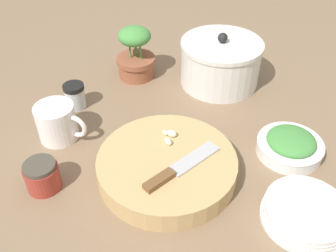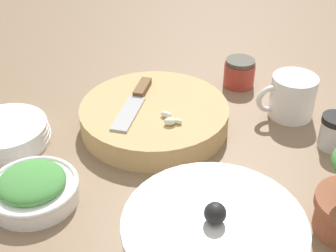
{
  "view_description": "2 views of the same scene",
  "coord_description": "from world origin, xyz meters",
  "views": [
    {
      "loc": [
        0.01,
        -0.68,
        0.62
      ],
      "look_at": [
        -0.03,
        -0.01,
        0.07
      ],
      "focal_mm": 40.0,
      "sensor_mm": 36.0,
      "label": 1
    },
    {
      "loc": [
        0.36,
        0.61,
        0.56
      ],
      "look_at": [
        -0.0,
        -0.01,
        0.07
      ],
      "focal_mm": 50.0,
      "sensor_mm": 36.0,
      "label": 2
    }
  ],
  "objects": [
    {
      "name": "spice_jar",
      "position": [
        -0.29,
        0.14,
        0.04
      ],
      "size": [
        0.06,
        0.06,
        0.07
      ],
      "color": "silver",
      "rests_on": "ground_plane"
    },
    {
      "name": "stock_pot",
      "position": [
        0.1,
        0.29,
        0.07
      ],
      "size": [
        0.23,
        0.23,
        0.16
      ],
      "color": "silver",
      "rests_on": "ground_plane"
    },
    {
      "name": "coffee_mug",
      "position": [
        -0.3,
        0.01,
        0.05
      ],
      "size": [
        0.13,
        0.1,
        0.09
      ],
      "color": "white",
      "rests_on": "ground_plane"
    },
    {
      "name": "plate_stack",
      "position": [
        0.25,
        -0.21,
        0.02
      ],
      "size": [
        0.17,
        0.17,
        0.04
      ],
      "color": "white",
      "rests_on": "ground_plane"
    },
    {
      "name": "cutting_board",
      "position": [
        -0.03,
        -0.1,
        0.03
      ],
      "size": [
        0.31,
        0.31,
        0.05
      ],
      "color": "tan",
      "rests_on": "ground_plane"
    },
    {
      "name": "ground_plane",
      "position": [
        0.0,
        0.0,
        0.0
      ],
      "size": [
        5.0,
        5.0,
        0.0
      ],
      "primitive_type": "plane",
      "color": "#7F664C"
    },
    {
      "name": "garlic_cloves",
      "position": [
        -0.03,
        -0.04,
        0.06
      ],
      "size": [
        0.04,
        0.05,
        0.02
      ],
      "color": "#EAEACE",
      "rests_on": "cutting_board"
    },
    {
      "name": "chef_knife",
      "position": [
        -0.0,
        -0.14,
        0.05
      ],
      "size": [
        0.16,
        0.16,
        0.01
      ],
      "rotation": [
        0.0,
        0.0,
        5.51
      ],
      "color": "brown",
      "rests_on": "cutting_board"
    },
    {
      "name": "herb_bowl",
      "position": [
        0.26,
        -0.01,
        0.03
      ],
      "size": [
        0.16,
        0.16,
        0.06
      ],
      "color": "white",
      "rests_on": "ground_plane"
    },
    {
      "name": "potted_herb",
      "position": [
        -0.15,
        0.31,
        0.07
      ],
      "size": [
        0.12,
        0.12,
        0.16
      ],
      "color": "#935138",
      "rests_on": "ground_plane"
    },
    {
      "name": "honey_jar",
      "position": [
        -0.29,
        -0.15,
        0.03
      ],
      "size": [
        0.07,
        0.07,
        0.07
      ],
      "color": "#9E3328",
      "rests_on": "ground_plane"
    }
  ]
}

